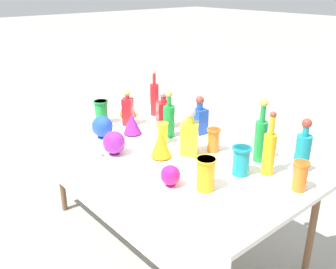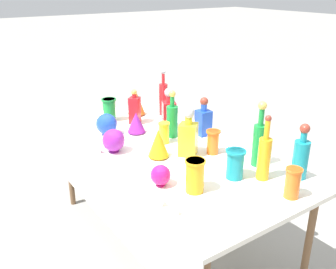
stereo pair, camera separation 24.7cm
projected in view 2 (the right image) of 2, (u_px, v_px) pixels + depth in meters
name	position (u px, v px, depth m)	size (l,w,h in m)	color
ground_plane	(168.00, 240.00, 2.81)	(40.00, 40.00, 0.00)	gray
display_table	(163.00, 158.00, 2.53)	(1.97, 1.01, 0.76)	white
tall_bottle_0	(259.00, 141.00, 2.24)	(0.07, 0.07, 0.41)	#198C38
tall_bottle_1	(264.00, 156.00, 2.08)	(0.07, 0.07, 0.38)	orange
tall_bottle_2	(301.00, 156.00, 2.10)	(0.09, 0.09, 0.33)	teal
tall_bottle_3	(172.00, 119.00, 2.67)	(0.08, 0.08, 0.34)	#198C38
tall_bottle_4	(163.00, 98.00, 3.11)	(0.07, 0.07, 0.39)	red
square_decanter_0	(169.00, 111.00, 2.83)	(0.13, 0.13, 0.32)	red
square_decanter_1	(135.00, 109.00, 2.93)	(0.11, 0.11, 0.28)	red
square_decanter_2	(188.00, 136.00, 2.39)	(0.15, 0.15, 0.32)	yellow
square_decanter_3	(203.00, 120.00, 2.71)	(0.10, 0.10, 0.28)	blue
slender_vase_0	(235.00, 163.00, 2.11)	(0.12, 0.12, 0.17)	teal
slender_vase_1	(109.00, 109.00, 2.99)	(0.12, 0.12, 0.18)	#198C38
slender_vase_2	(293.00, 182.00, 1.92)	(0.09, 0.09, 0.17)	orange
slender_vase_3	(164.00, 132.00, 2.58)	(0.08, 0.08, 0.15)	yellow
slender_vase_4	(195.00, 175.00, 1.97)	(0.11, 0.11, 0.18)	orange
slender_vase_5	(213.00, 141.00, 2.42)	(0.09, 0.09, 0.16)	orange
fluted_vase_0	(136.00, 103.00, 3.12)	(0.15, 0.15, 0.21)	orange
fluted_vase_1	(136.00, 122.00, 2.75)	(0.13, 0.13, 0.16)	purple
fluted_vase_2	(158.00, 143.00, 2.36)	(0.13, 0.13, 0.19)	orange
round_bowl_0	(107.00, 124.00, 2.72)	(0.15, 0.15, 0.16)	blue
round_bowl_1	(161.00, 175.00, 2.04)	(0.11, 0.11, 0.12)	#C61972
round_bowl_2	(114.00, 140.00, 2.44)	(0.15, 0.15, 0.16)	purple
price_tag_left	(98.00, 149.00, 2.46)	(0.06, 0.01, 0.04)	white
price_tag_center	(161.00, 201.00, 1.87)	(0.05, 0.01, 0.05)	white
price_tag_right	(174.00, 210.00, 1.81)	(0.06, 0.01, 0.04)	white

